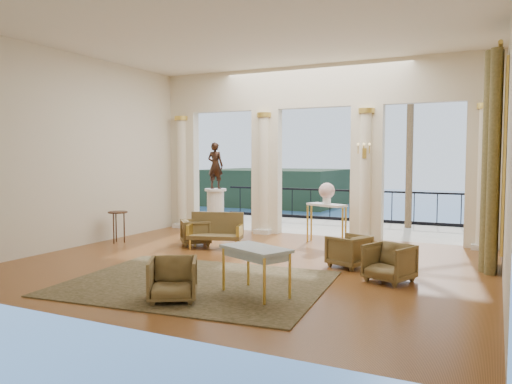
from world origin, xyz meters
The scene contains 23 objects.
floor centered at (0.00, 0.00, 0.00)m, with size 9.00×9.00×0.00m, color #543110.
room_walls centered at (0.00, -1.12, 2.88)m, with size 9.00×9.00×9.00m.
arcade centered at (0.00, 3.82, 2.58)m, with size 9.00×0.56×4.50m.
terrace centered at (0.00, 5.80, -0.05)m, with size 10.00×3.60×0.10m, color #A39B86.
balustrade centered at (0.00, 7.40, 0.41)m, with size 9.00×0.06×1.03m.
palm_tree centered at (2.00, 6.60, 4.09)m, with size 2.00×2.00×4.50m.
headland centered at (-30.00, 70.00, -3.00)m, with size 22.00×18.00×6.00m, color black.
sea centered at (0.00, 60.00, -6.00)m, with size 160.00×160.00×0.00m, color #27538A.
curtain centered at (4.28, 1.50, 2.02)m, with size 0.33×1.40×4.09m.
window_frame centered at (4.47, 1.50, 2.10)m, with size 0.04×1.60×3.40m, color gold.
wall_sconce centered at (1.40, 3.51, 2.23)m, with size 0.30×0.11×0.33m.
rug centered at (-0.08, -1.80, 0.01)m, with size 4.21×3.28×0.02m, color #2A2D14.
armchair_a centered at (0.15, -2.80, 0.35)m, with size 0.68×0.64×0.70m, color #453A1D.
armchair_b centered at (2.77, -0.26, 0.36)m, with size 0.69×0.65×0.71m, color #453A1D.
armchair_c centered at (1.85, 0.55, 0.34)m, with size 0.66×0.62×0.68m, color #453A1D.
armchair_d centered at (-2.08, 1.29, 0.34)m, with size 0.67×0.63×0.69m, color #453A1D.
settee centered at (-1.46, 1.17, 0.41)m, with size 1.34×0.86×0.82m.
game_table centered at (1.11, -2.00, 0.67)m, with size 1.23×0.99×0.74m.
pedestal centered at (-2.84, 3.50, 0.58)m, with size 0.66×0.66×1.21m.
statue centered at (-2.84, 3.50, 1.87)m, with size 0.48×0.31×1.31m, color black.
console_table centered at (0.60, 3.05, 0.79)m, with size 1.08×0.76×0.96m.
urn centered at (0.60, 3.05, 1.25)m, with size 0.39×0.39×0.52m.
side_table centered at (-4.00, 0.75, 0.66)m, with size 0.47×0.47×0.77m.
Camera 1 is at (4.37, -8.71, 2.10)m, focal length 35.00 mm.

